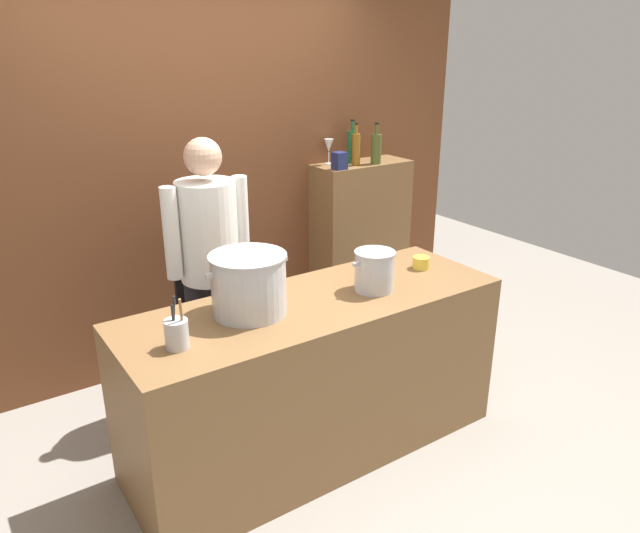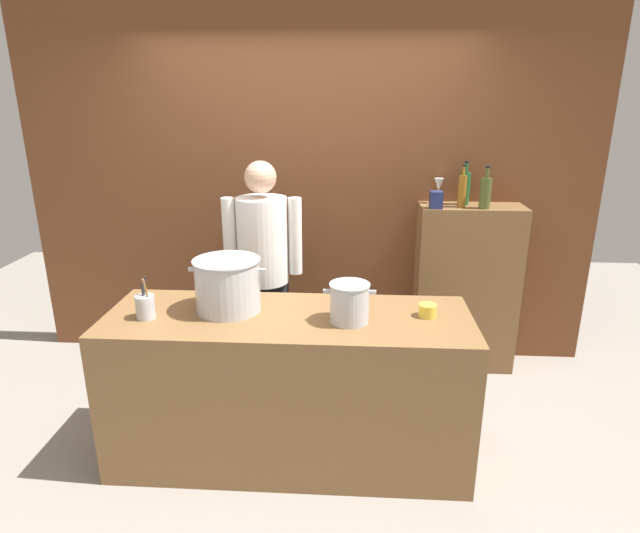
% 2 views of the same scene
% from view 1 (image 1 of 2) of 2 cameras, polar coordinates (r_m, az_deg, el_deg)
% --- Properties ---
extents(ground_plane, '(8.00, 8.00, 0.00)m').
position_cam_1_polar(ground_plane, '(3.53, -0.45, -16.71)').
color(ground_plane, gray).
extents(brick_back_panel, '(4.40, 0.10, 3.00)m').
position_cam_1_polar(brick_back_panel, '(4.09, -11.69, 11.23)').
color(brick_back_panel, brown).
rests_on(brick_back_panel, ground_plane).
extents(prep_counter, '(2.04, 0.70, 0.90)m').
position_cam_1_polar(prep_counter, '(3.28, -0.47, -10.46)').
color(prep_counter, brown).
rests_on(prep_counter, ground_plane).
extents(bar_cabinet, '(0.76, 0.32, 1.29)m').
position_cam_1_polar(bar_cabinet, '(4.73, 3.84, 2.16)').
color(bar_cabinet, brown).
rests_on(bar_cabinet, ground_plane).
extents(chef, '(0.53, 0.37, 1.66)m').
position_cam_1_polar(chef, '(3.52, -10.49, 0.77)').
color(chef, black).
rests_on(chef, ground_plane).
extents(stockpot_large, '(0.43, 0.38, 0.30)m').
position_cam_1_polar(stockpot_large, '(2.90, -6.80, -1.68)').
color(stockpot_large, '#B7BABF').
rests_on(stockpot_large, prep_counter).
extents(stockpot_small, '(0.28, 0.22, 0.22)m').
position_cam_1_polar(stockpot_small, '(3.17, 5.20, -0.40)').
color(stockpot_small, '#B7BABF').
rests_on(stockpot_small, prep_counter).
extents(utensil_crock, '(0.10, 0.10, 0.24)m').
position_cam_1_polar(utensil_crock, '(2.66, -13.49, -6.20)').
color(utensil_crock, '#B7BABF').
rests_on(utensil_crock, prep_counter).
extents(butter_jar, '(0.10, 0.10, 0.07)m').
position_cam_1_polar(butter_jar, '(3.53, 9.60, 0.37)').
color(butter_jar, yellow).
rests_on(butter_jar, prep_counter).
extents(wine_bottle_amber, '(0.06, 0.06, 0.30)m').
position_cam_1_polar(wine_bottle_amber, '(4.45, 3.45, 11.13)').
color(wine_bottle_amber, '#8C5919').
rests_on(wine_bottle_amber, bar_cabinet).
extents(wine_bottle_green, '(0.08, 0.08, 0.32)m').
position_cam_1_polar(wine_bottle_green, '(4.55, 3.08, 11.39)').
color(wine_bottle_green, '#1E592D').
rests_on(wine_bottle_green, bar_cabinet).
extents(wine_bottle_olive, '(0.08, 0.08, 0.30)m').
position_cam_1_polar(wine_bottle_olive, '(4.52, 5.36, 11.16)').
color(wine_bottle_olive, '#475123').
rests_on(wine_bottle_olive, bar_cabinet).
extents(wine_glass_wide, '(0.07, 0.07, 0.19)m').
position_cam_1_polar(wine_glass_wide, '(4.48, 0.85, 11.36)').
color(wine_glass_wide, silver).
rests_on(wine_glass_wide, bar_cabinet).
extents(spice_tin_navy, '(0.09, 0.09, 0.12)m').
position_cam_1_polar(spice_tin_navy, '(4.31, 1.87, 10.03)').
color(spice_tin_navy, navy).
rests_on(spice_tin_navy, bar_cabinet).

